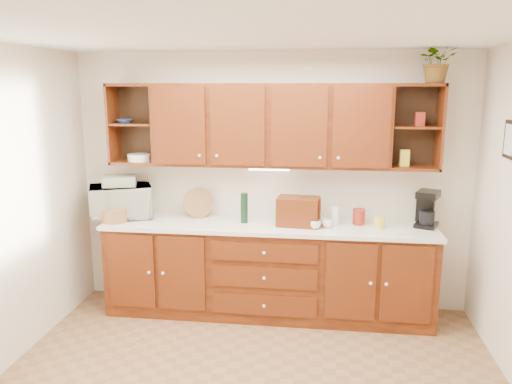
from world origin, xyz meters
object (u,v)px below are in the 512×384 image
(microwave, at_px, (121,202))
(bread_box, at_px, (298,211))
(potted_plant, at_px, (437,61))
(coffee_maker, at_px, (427,209))

(microwave, bearing_deg, bread_box, -25.84)
(potted_plant, bearing_deg, coffee_maker, 72.14)
(bread_box, xyz_separation_m, coffee_maker, (1.22, 0.13, 0.03))
(microwave, height_order, coffee_maker, coffee_maker)
(coffee_maker, bearing_deg, potted_plant, -83.99)
(coffee_maker, bearing_deg, bread_box, -149.88)
(microwave, height_order, potted_plant, potted_plant)
(microwave, bearing_deg, potted_plant, -22.81)
(coffee_maker, bearing_deg, microwave, -154.88)
(bread_box, bearing_deg, coffee_maker, 12.08)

